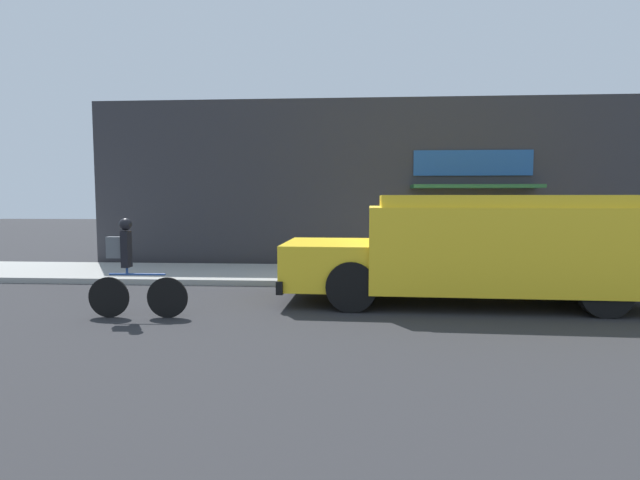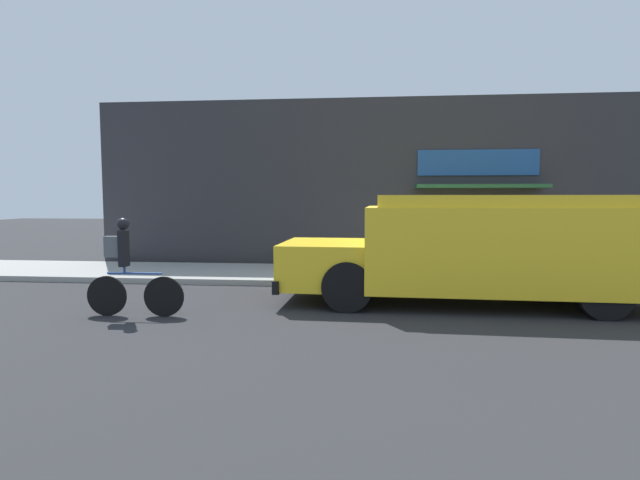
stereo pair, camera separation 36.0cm
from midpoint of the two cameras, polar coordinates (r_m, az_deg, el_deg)
The scene contains 6 objects.
ground_plane at distance 11.44m, azimuth 8.04°, elevation -5.47°, with size 70.00×70.00×0.00m, color #2B2B2D.
sidewalk at distance 12.85m, azimuth 7.59°, elevation -4.01°, with size 28.00×2.90×0.14m.
storefront at distance 14.49m, azimuth 7.48°, elevation 6.37°, with size 17.41×1.04×4.86m.
school_bus at distance 10.01m, azimuth 17.42°, elevation -0.71°, with size 7.07×2.83×2.09m.
cyclist at distance 9.11m, azimuth -21.92°, elevation -3.27°, with size 1.70×0.21×1.70m.
trash_bin at distance 14.21m, azimuth 19.60°, elevation -1.34°, with size 0.63×0.63×0.88m.
Camera 1 is at (-1.00, -11.24, 2.04)m, focal length 28.00 mm.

